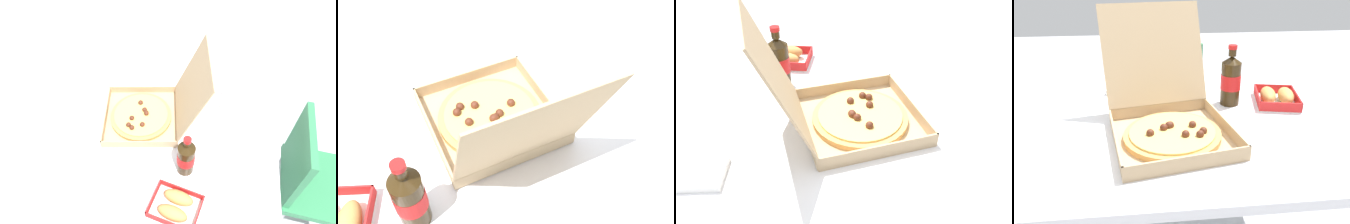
# 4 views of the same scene
# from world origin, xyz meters

# --- Properties ---
(dining_table) EXTENTS (1.30, 0.96, 0.71)m
(dining_table) POSITION_xyz_m (0.00, 0.00, 0.64)
(dining_table) COLOR white
(dining_table) RESTS_ON ground_plane
(pizza_box_open) EXTENTS (0.42, 0.53, 0.37)m
(pizza_box_open) POSITION_xyz_m (-0.03, -0.13, 0.77)
(pizza_box_open) COLOR tan
(pizza_box_open) RESTS_ON dining_table
(cola_bottle) EXTENTS (0.07, 0.07, 0.22)m
(cola_bottle) POSITION_xyz_m (0.21, 0.08, 0.81)
(cola_bottle) COLOR #33230F
(cola_bottle) RESTS_ON dining_table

